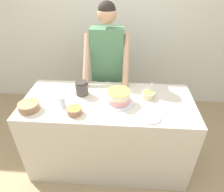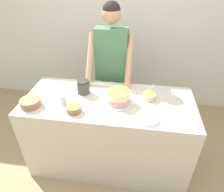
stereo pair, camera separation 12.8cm
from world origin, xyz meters
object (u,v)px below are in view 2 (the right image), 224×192
(frosting_bowl_orange, at_px, (74,109))
(stoneware_jar, at_px, (83,87))
(drinking_glass, at_px, (63,99))
(frosting_bowl_olive, at_px, (149,96))
(ceramic_plate, at_px, (147,118))
(cake, at_px, (119,97))
(person_baker, at_px, (111,61))
(frosting_bowl_yellow, at_px, (30,102))

(frosting_bowl_orange, bearing_deg, stoneware_jar, 88.93)
(drinking_glass, bearing_deg, stoneware_jar, 58.05)
(frosting_bowl_olive, bearing_deg, drinking_glass, -165.52)
(frosting_bowl_olive, height_order, ceramic_plate, frosting_bowl_olive)
(cake, height_order, frosting_bowl_orange, frosting_bowl_orange)
(person_baker, relative_size, ceramic_plate, 8.00)
(cake, distance_m, drinking_glass, 0.56)
(ceramic_plate, relative_size, stoneware_jar, 1.48)
(ceramic_plate, bearing_deg, frosting_bowl_olive, 87.46)
(frosting_bowl_orange, xyz_separation_m, stoneware_jar, (0.01, 0.34, 0.04))
(frosting_bowl_yellow, distance_m, drinking_glass, 0.32)
(cake, xyz_separation_m, frosting_bowl_yellow, (-0.86, -0.18, -0.02))
(ceramic_plate, bearing_deg, cake, 143.13)
(cake, xyz_separation_m, frosting_bowl_orange, (-0.41, -0.21, -0.03))
(person_baker, bearing_deg, drinking_glass, -117.33)
(person_baker, height_order, frosting_bowl_olive, person_baker)
(drinking_glass, bearing_deg, ceramic_plate, -7.18)
(frosting_bowl_orange, height_order, stoneware_jar, frosting_bowl_orange)
(frosting_bowl_yellow, height_order, drinking_glass, frosting_bowl_yellow)
(ceramic_plate, bearing_deg, stoneware_jar, 153.65)
(cake, relative_size, ceramic_plate, 1.42)
(frosting_bowl_orange, height_order, ceramic_plate, frosting_bowl_orange)
(person_baker, distance_m, frosting_bowl_orange, 0.88)
(person_baker, bearing_deg, stoneware_jar, -114.98)
(person_baker, bearing_deg, frosting_bowl_orange, -105.92)
(frosting_bowl_orange, distance_m, drinking_glass, 0.17)
(drinking_glass, bearing_deg, frosting_bowl_orange, -35.58)
(frosting_bowl_olive, xyz_separation_m, ceramic_plate, (-0.01, -0.33, -0.03))
(drinking_glass, xyz_separation_m, ceramic_plate, (0.84, -0.11, -0.05))
(frosting_bowl_olive, xyz_separation_m, stoneware_jar, (-0.70, 0.02, 0.04))
(frosting_bowl_orange, height_order, frosting_bowl_olive, frosting_bowl_olive)
(person_baker, xyz_separation_m, frosting_bowl_orange, (-0.24, -0.83, -0.13))
(person_baker, height_order, cake, person_baker)
(frosting_bowl_yellow, xyz_separation_m, ceramic_plate, (1.15, -0.03, -0.03))
(cake, bearing_deg, person_baker, 105.12)
(frosting_bowl_yellow, distance_m, stoneware_jar, 0.55)
(frosting_bowl_orange, relative_size, stoneware_jar, 1.07)
(frosting_bowl_orange, bearing_deg, person_baker, 74.08)
(frosting_bowl_olive, distance_m, ceramic_plate, 0.33)
(frosting_bowl_orange, height_order, frosting_bowl_yellow, frosting_bowl_orange)
(frosting_bowl_orange, distance_m, frosting_bowl_olive, 0.78)
(frosting_bowl_orange, bearing_deg, frosting_bowl_olive, 24.30)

